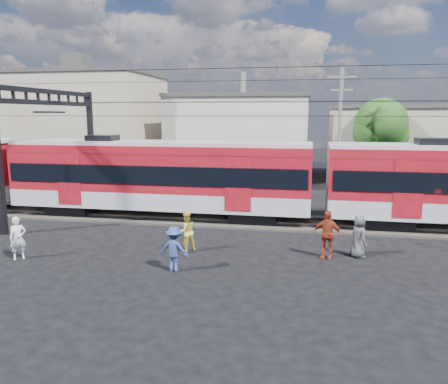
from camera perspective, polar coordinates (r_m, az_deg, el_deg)
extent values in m
plane|color=black|center=(15.76, -4.57, -10.70)|extent=(120.00, 120.00, 0.00)
cube|color=#2D2823|center=(23.21, 0.60, -3.65)|extent=(70.00, 3.40, 0.12)
cube|color=#59544C|center=(22.47, 0.27, -3.81)|extent=(70.00, 0.12, 0.12)
cube|color=#59544C|center=(23.90, 0.92, -2.95)|extent=(70.00, 0.12, 0.12)
cube|color=black|center=(26.16, -18.95, -1.98)|extent=(2.40, 2.20, 0.70)
cube|color=black|center=(22.95, 3.94, -3.09)|extent=(2.40, 2.20, 0.70)
cube|color=#A2A4AA|center=(23.91, -8.31, -0.68)|extent=(16.00, 3.00, 0.90)
cube|color=maroon|center=(23.66, -8.42, 3.25)|extent=(16.00, 3.00, 2.40)
cube|color=black|center=(23.69, -8.40, 2.65)|extent=(15.68, 3.08, 0.95)
cube|color=#A2A4AA|center=(23.54, -8.50, 6.27)|extent=(16.00, 2.60, 0.25)
cube|color=black|center=(23.16, 20.31, -3.59)|extent=(2.40, 2.20, 0.70)
cube|color=black|center=(30.18, -16.95, 5.73)|extent=(0.30, 0.30, 7.00)
cube|color=black|center=(26.23, -21.94, 12.06)|extent=(0.25, 9.30, 0.25)
cube|color=black|center=(26.21, -21.86, 10.75)|extent=(0.25, 9.30, 0.25)
cylinder|color=black|center=(21.85, 0.30, 9.89)|extent=(70.00, 0.03, 0.03)
cylinder|color=black|center=(23.23, 0.93, 9.91)|extent=(70.00, 0.03, 0.03)
cylinder|color=black|center=(21.86, 0.30, 11.73)|extent=(70.00, 0.03, 0.03)
cylinder|color=black|center=(23.24, 0.94, 11.63)|extent=(70.00, 0.03, 0.03)
cylinder|color=black|center=(19.20, -1.25, 15.83)|extent=(70.00, 0.03, 0.03)
cylinder|color=black|center=(26.06, 2.02, 14.33)|extent=(70.00, 0.03, 0.03)
cube|color=tan|center=(43.56, -18.26, 8.21)|extent=(14.00, 10.00, 9.00)
cube|color=#3F3D3A|center=(43.70, -18.61, 14.30)|extent=(14.28, 10.20, 0.30)
cube|color=#BAB1A2|center=(41.67, 2.48, 7.26)|extent=(12.00, 12.00, 7.00)
cube|color=#3F3D3A|center=(41.65, 2.51, 12.28)|extent=(12.24, 12.24, 0.30)
cube|color=tan|center=(39.59, 25.48, 5.41)|extent=(16.00, 10.00, 6.00)
cube|color=#3F3D3A|center=(39.51, 25.83, 9.96)|extent=(16.32, 10.20, 0.30)
cylinder|color=slate|center=(29.30, 14.81, 7.18)|extent=(0.24, 0.24, 8.50)
cube|color=slate|center=(29.36, 15.14, 14.31)|extent=(1.80, 0.12, 0.12)
cube|color=slate|center=(29.31, 15.07, 12.75)|extent=(1.40, 0.12, 0.12)
cylinder|color=#382619|center=(32.80, 19.51, 3.20)|extent=(0.36, 0.36, 3.92)
sphere|color=#204614|center=(32.60, 19.82, 8.33)|extent=(3.64, 3.64, 3.64)
sphere|color=#204614|center=(33.02, 20.70, 7.08)|extent=(2.80, 2.80, 2.80)
imported|color=silver|center=(18.86, -25.32, -5.47)|extent=(0.73, 0.70, 1.68)
imported|color=gold|center=(18.08, -4.97, -5.12)|extent=(1.05, 1.02, 1.70)
imported|color=navy|center=(15.86, -6.50, -7.43)|extent=(1.14, 0.76, 1.65)
imported|color=maroon|center=(17.56, 13.28, -5.43)|extent=(1.21, 0.71, 1.93)
imported|color=#434448|center=(18.06, 17.18, -5.57)|extent=(0.86, 0.98, 1.69)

